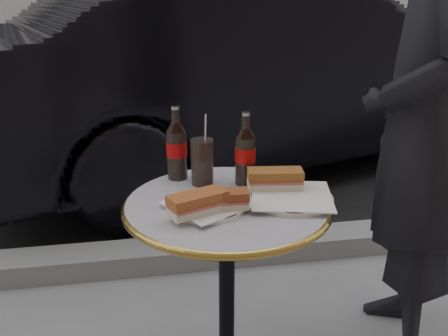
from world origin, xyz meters
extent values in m
cube|color=black|center=(0.00, 5.00, 0.00)|extent=(40.00, 8.00, 0.00)
cube|color=gray|center=(0.00, 0.90, 0.05)|extent=(40.00, 0.20, 0.12)
cylinder|color=white|center=(-0.06, -0.04, 0.74)|extent=(0.27, 0.27, 0.01)
cylinder|color=silver|center=(0.19, -0.03, 0.74)|extent=(0.33, 0.33, 0.01)
cube|color=#A7542A|center=(-0.10, -0.09, 0.77)|extent=(0.18, 0.13, 0.06)
cube|color=brown|center=(-0.02, -0.07, 0.77)|extent=(0.15, 0.07, 0.05)
cube|color=#9B5927|center=(0.16, 0.04, 0.77)|extent=(0.18, 0.10, 0.06)
cylinder|color=black|center=(-0.05, 0.15, 0.81)|extent=(0.08, 0.08, 0.15)
imported|color=black|center=(0.71, 2.36, 0.72)|extent=(2.85, 4.65, 1.44)
imported|color=black|center=(0.71, 0.18, 0.86)|extent=(0.61, 0.74, 1.73)
camera|label=1|loc=(-0.24, -1.33, 1.33)|focal=40.00mm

